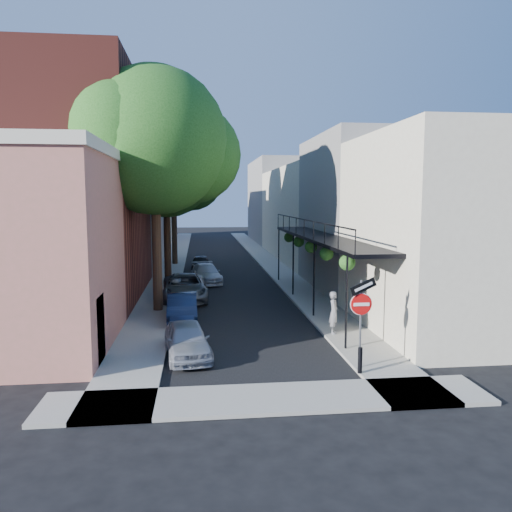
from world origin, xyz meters
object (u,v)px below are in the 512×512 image
object	(u,v)px
sign_post	(361,308)
bollard	(360,360)
oak_mid	(172,172)
pedestrian	(334,312)
oak_far	(179,162)
parked_car_d	(206,274)
oak_near	(164,145)
parked_car_b	(182,308)
parked_car_c	(185,287)
parked_car_a	(187,340)
parked_car_e	(201,263)

from	to	relation	value
sign_post	bollard	size ratio (longest dim) A/B	3.74
oak_mid	pedestrian	size ratio (longest dim) A/B	6.10
oak_far	parked_car_d	world-z (taller)	oak_far
parked_car_d	pedestrian	bearing A→B (deg)	-77.18
oak_near	parked_car_b	xyz separation A→B (m)	(0.77, -2.13, -7.28)
oak_far	parked_car_c	xyz separation A→B (m)	(0.75, -14.54, -7.57)
parked_car_d	oak_far	bearing A→B (deg)	94.70
parked_car_b	parked_car_c	world-z (taller)	parked_car_c
parked_car_a	parked_car_d	world-z (taller)	parked_car_a
oak_near	parked_car_a	xyz separation A→B (m)	(1.11, -7.23, -7.28)
bollard	oak_far	world-z (taller)	oak_far
oak_far	parked_car_e	size ratio (longest dim) A/B	3.46
parked_car_e	pedestrian	size ratio (longest dim) A/B	2.05
sign_post	parked_car_a	xyz separation A→B (m)	(-5.42, 2.06, -1.43)
sign_post	parked_car_c	bearing A→B (deg)	116.09
bollard	oak_near	size ratio (longest dim) A/B	0.07
oak_near	oak_far	xyz separation A→B (m)	(0.01, 17.01, 0.38)
sign_post	parked_car_d	bearing A→B (deg)	104.92
oak_far	parked_car_c	world-z (taller)	oak_far
oak_near	oak_far	world-z (taller)	oak_far
sign_post	oak_mid	bearing A→B (deg)	110.86
oak_mid	parked_car_c	xyz separation A→B (m)	(0.82, -5.50, -6.37)
oak_mid	parked_car_c	world-z (taller)	oak_mid
oak_mid	pedestrian	world-z (taller)	oak_mid
oak_near	parked_car_b	size ratio (longest dim) A/B	3.13
bollard	oak_mid	xyz separation A→B (m)	(-6.42, 17.73, 6.54)
parked_car_a	pedestrian	size ratio (longest dim) A/B	2.12
parked_car_d	oak_near	bearing A→B (deg)	-111.43
sign_post	parked_car_e	size ratio (longest dim) A/B	0.87
parked_car_b	parked_car_d	world-z (taller)	parked_car_b
oak_near	sign_post	bearing A→B (deg)	-54.91
parked_car_a	sign_post	bearing A→B (deg)	-28.25
bollard	oak_far	bearing A→B (deg)	103.35
sign_post	parked_car_e	xyz separation A→B (m)	(-4.89, 22.35, -1.45)
parked_car_d	parked_car_e	bearing A→B (deg)	86.35
oak_mid	parked_car_c	bearing A→B (deg)	-81.54
oak_near	parked_car_b	bearing A→B (deg)	-70.19
oak_mid	parked_car_b	xyz separation A→B (m)	(0.82, -10.10, -6.45)
oak_far	parked_car_e	bearing A→B (deg)	-67.70
oak_near	oak_mid	size ratio (longest dim) A/B	1.12
sign_post	pedestrian	distance (m)	4.17
bollard	parked_car_e	distance (m)	23.31
parked_car_e	oak_far	bearing A→B (deg)	112.66
parked_car_d	parked_car_e	xyz separation A→B (m)	(-0.34, 5.24, -0.01)
parked_car_c	sign_post	bearing A→B (deg)	-66.90
oak_far	parked_car_d	size ratio (longest dim) A/B	2.88
pedestrian	bollard	bearing A→B (deg)	-174.70
sign_post	parked_car_a	distance (m)	5.97
sign_post	parked_car_c	distance (m)	13.16
oak_mid	oak_far	world-z (taller)	oak_far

